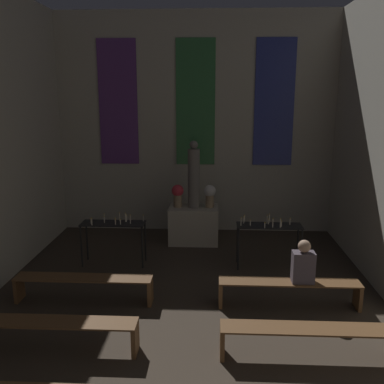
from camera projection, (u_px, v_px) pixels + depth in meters
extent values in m
cube|color=#B2AD9E|center=(196.00, 125.00, 10.70)|extent=(7.10, 0.12, 5.44)
cube|color=#60337F|center=(118.00, 103.00, 10.59)|extent=(0.96, 0.03, 3.05)
cube|color=#33723F|center=(196.00, 103.00, 10.50)|extent=(0.96, 0.03, 3.05)
cube|color=navy|center=(274.00, 103.00, 10.41)|extent=(0.96, 0.03, 3.05)
cube|color=#BCB29E|center=(194.00, 225.00, 10.21)|extent=(1.16, 0.75, 0.87)
cylinder|color=slate|center=(194.00, 178.00, 9.95)|extent=(0.28, 0.28, 1.38)
sphere|color=slate|center=(194.00, 145.00, 9.78)|extent=(0.19, 0.19, 0.19)
cylinder|color=#937A5B|center=(178.00, 201.00, 10.09)|extent=(0.20, 0.20, 0.30)
sphere|color=#DB3342|center=(178.00, 191.00, 10.04)|extent=(0.28, 0.28, 0.28)
cylinder|color=#937A5B|center=(210.00, 201.00, 10.06)|extent=(0.20, 0.20, 0.30)
sphere|color=silver|center=(210.00, 191.00, 10.00)|extent=(0.28, 0.28, 0.28)
cube|color=black|center=(113.00, 223.00, 8.80)|extent=(1.31, 0.46, 0.02)
cylinder|color=black|center=(81.00, 247.00, 8.74)|extent=(0.04, 0.04, 0.87)
cylinder|color=black|center=(142.00, 248.00, 8.68)|extent=(0.04, 0.04, 0.87)
cylinder|color=black|center=(87.00, 240.00, 9.12)|extent=(0.04, 0.04, 0.87)
cylinder|color=black|center=(145.00, 241.00, 9.06)|extent=(0.04, 0.04, 0.87)
cylinder|color=silver|center=(104.00, 218.00, 8.90)|extent=(0.02, 0.02, 0.14)
sphere|color=#F9CC4C|center=(104.00, 214.00, 8.88)|extent=(0.02, 0.02, 0.02)
cylinder|color=silver|center=(120.00, 222.00, 8.67)|extent=(0.02, 0.02, 0.10)
sphere|color=#F9CC4C|center=(120.00, 219.00, 8.66)|extent=(0.02, 0.02, 0.02)
cylinder|color=silver|center=(120.00, 217.00, 8.96)|extent=(0.02, 0.02, 0.15)
sphere|color=#F9CC4C|center=(119.00, 213.00, 8.94)|extent=(0.02, 0.02, 0.02)
cylinder|color=silver|center=(143.00, 218.00, 8.90)|extent=(0.02, 0.02, 0.12)
sphere|color=#F9CC4C|center=(143.00, 215.00, 8.89)|extent=(0.02, 0.02, 0.02)
cylinder|color=silver|center=(91.00, 222.00, 8.70)|extent=(0.02, 0.02, 0.11)
sphere|color=#F9CC4C|center=(91.00, 219.00, 8.69)|extent=(0.02, 0.02, 0.02)
cylinder|color=silver|center=(115.00, 222.00, 8.67)|extent=(0.02, 0.02, 0.09)
sphere|color=#F9CC4C|center=(115.00, 220.00, 8.66)|extent=(0.02, 0.02, 0.02)
cylinder|color=silver|center=(104.00, 220.00, 8.80)|extent=(0.02, 0.02, 0.12)
sphere|color=#F9CC4C|center=(104.00, 216.00, 8.79)|extent=(0.02, 0.02, 0.02)
cylinder|color=silver|center=(125.00, 218.00, 8.84)|extent=(0.02, 0.02, 0.18)
sphere|color=#F9CC4C|center=(125.00, 213.00, 8.82)|extent=(0.02, 0.02, 0.02)
cylinder|color=silver|center=(127.00, 219.00, 8.86)|extent=(0.02, 0.02, 0.14)
sphere|color=#F9CC4C|center=(126.00, 215.00, 8.84)|extent=(0.02, 0.02, 0.02)
cylinder|color=silver|center=(115.00, 222.00, 8.67)|extent=(0.02, 0.02, 0.12)
sphere|color=#F9CC4C|center=(115.00, 218.00, 8.66)|extent=(0.02, 0.02, 0.02)
cylinder|color=silver|center=(92.00, 222.00, 8.63)|extent=(0.02, 0.02, 0.14)
sphere|color=#F9CC4C|center=(92.00, 218.00, 8.61)|extent=(0.02, 0.02, 0.02)
cylinder|color=silver|center=(130.00, 219.00, 8.73)|extent=(0.02, 0.02, 0.18)
sphere|color=#F9CC4C|center=(130.00, 215.00, 8.71)|extent=(0.02, 0.02, 0.02)
cube|color=black|center=(269.00, 226.00, 8.65)|extent=(1.31, 0.46, 0.02)
cylinder|color=black|center=(238.00, 249.00, 8.58)|extent=(0.04, 0.04, 0.87)
cylinder|color=black|center=(301.00, 251.00, 8.52)|extent=(0.04, 0.04, 0.87)
cylinder|color=black|center=(237.00, 243.00, 8.97)|extent=(0.04, 0.04, 0.87)
cylinder|color=black|center=(298.00, 244.00, 8.91)|extent=(0.04, 0.04, 0.87)
cylinder|color=silver|center=(280.00, 223.00, 8.48)|extent=(0.02, 0.02, 0.17)
sphere|color=#F9CC4C|center=(281.00, 219.00, 8.46)|extent=(0.02, 0.02, 0.02)
cylinder|color=silver|center=(290.00, 222.00, 8.66)|extent=(0.02, 0.02, 0.12)
sphere|color=#F9CC4C|center=(290.00, 218.00, 8.65)|extent=(0.02, 0.02, 0.02)
cylinder|color=silver|center=(268.00, 222.00, 8.71)|extent=(0.02, 0.02, 0.10)
sphere|color=#F9CC4C|center=(269.00, 219.00, 8.69)|extent=(0.02, 0.02, 0.02)
cylinder|color=silver|center=(273.00, 223.00, 8.49)|extent=(0.02, 0.02, 0.17)
sphere|color=#F9CC4C|center=(273.00, 219.00, 8.47)|extent=(0.02, 0.02, 0.02)
cylinder|color=silver|center=(281.00, 224.00, 8.53)|extent=(0.02, 0.02, 0.11)
sphere|color=#F9CC4C|center=(282.00, 221.00, 8.52)|extent=(0.02, 0.02, 0.02)
cylinder|color=silver|center=(244.00, 219.00, 8.84)|extent=(0.02, 0.02, 0.13)
sphere|color=#F9CC4C|center=(244.00, 215.00, 8.82)|extent=(0.02, 0.02, 0.02)
cylinder|color=silver|center=(250.00, 223.00, 8.61)|extent=(0.02, 0.02, 0.10)
sphere|color=#F9CC4C|center=(250.00, 220.00, 8.60)|extent=(0.02, 0.02, 0.02)
cylinder|color=silver|center=(267.00, 220.00, 8.74)|extent=(0.02, 0.02, 0.16)
sphere|color=#F9CC4C|center=(267.00, 215.00, 8.72)|extent=(0.02, 0.02, 0.02)
cylinder|color=silver|center=(265.00, 226.00, 8.45)|extent=(0.02, 0.02, 0.10)
sphere|color=#F9CC4C|center=(265.00, 223.00, 8.43)|extent=(0.02, 0.02, 0.02)
cylinder|color=silver|center=(269.00, 219.00, 8.80)|extent=(0.02, 0.02, 0.17)
sphere|color=#F9CC4C|center=(269.00, 214.00, 8.77)|extent=(0.02, 0.02, 0.02)
cylinder|color=silver|center=(241.00, 222.00, 8.60)|extent=(0.02, 0.02, 0.15)
sphere|color=#F9CC4C|center=(241.00, 218.00, 8.58)|extent=(0.02, 0.02, 0.02)
cylinder|color=silver|center=(244.00, 220.00, 8.75)|extent=(0.02, 0.02, 0.13)
sphere|color=#F9CC4C|center=(244.00, 217.00, 8.73)|extent=(0.02, 0.02, 0.02)
cube|color=brown|center=(52.00, 322.00, 5.86)|extent=(2.34, 0.36, 0.03)
cube|color=brown|center=(135.00, 339.00, 5.86)|extent=(0.06, 0.32, 0.43)
cube|color=brown|center=(308.00, 329.00, 5.69)|extent=(2.34, 0.36, 0.03)
cube|color=brown|center=(222.00, 341.00, 5.80)|extent=(0.06, 0.32, 0.43)
cube|color=brown|center=(83.00, 278.00, 7.26)|extent=(2.34, 0.36, 0.03)
cube|color=brown|center=(19.00, 289.00, 7.37)|extent=(0.06, 0.32, 0.43)
cube|color=brown|center=(150.00, 291.00, 7.26)|extent=(0.06, 0.32, 0.43)
cube|color=brown|center=(289.00, 282.00, 7.09)|extent=(2.34, 0.36, 0.03)
cube|color=brown|center=(221.00, 293.00, 7.20)|extent=(0.06, 0.32, 0.43)
cube|color=brown|center=(358.00, 296.00, 7.09)|extent=(0.06, 0.32, 0.43)
cube|color=#564C56|center=(303.00, 267.00, 7.02)|extent=(0.36, 0.24, 0.52)
sphere|color=tan|center=(304.00, 246.00, 6.94)|extent=(0.21, 0.21, 0.21)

